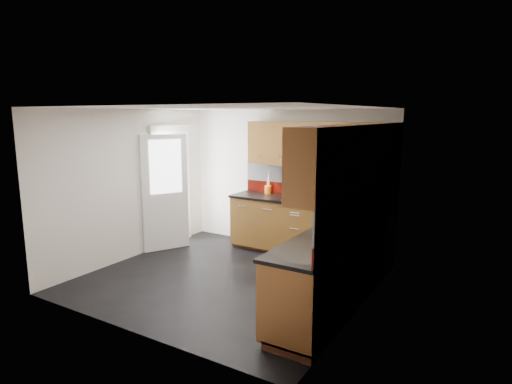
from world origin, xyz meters
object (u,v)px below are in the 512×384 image
Objects in this scene: toaster at (380,200)px; food_processor at (354,212)px; utensil_pot at (268,189)px; gas_hob at (302,199)px.

food_processor is (-0.02, -1.19, 0.05)m from toaster.
toaster is (1.96, -0.00, -0.00)m from utensil_pot.
food_processor reaches higher than toaster.
utensil_pot is (-0.75, 0.19, 0.08)m from gas_hob.
utensil_pot is 1.96m from toaster.
food_processor is (1.19, -1.01, 0.13)m from gas_hob.
toaster is (1.21, 0.19, 0.08)m from gas_hob.
food_processor is at bearing -40.18° from gas_hob.
food_processor is (1.94, -1.20, 0.05)m from utensil_pot.
utensil_pot is 2.28m from food_processor.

